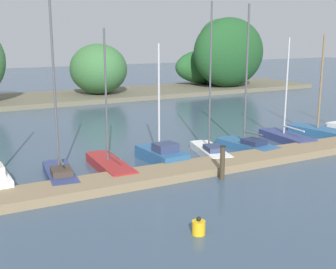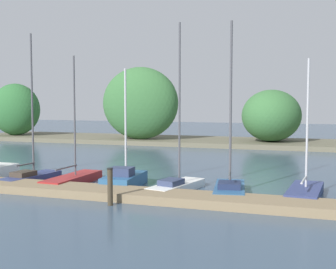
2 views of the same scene
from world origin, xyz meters
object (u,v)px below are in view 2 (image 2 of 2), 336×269
(sailboat_7, at_px, (305,191))
(sailboat_2, at_px, (31,175))
(sailboat_5, at_px, (177,184))
(sailboat_4, at_px, (125,178))
(sailboat_3, at_px, (74,178))
(mooring_piling_1, at_px, (110,187))
(sailboat_6, at_px, (230,186))

(sailboat_7, bearing_deg, sailboat_2, 97.40)
(sailboat_5, bearing_deg, sailboat_4, 98.60)
(sailboat_4, xyz_separation_m, sailboat_7, (8.00, 0.29, -0.11))
(sailboat_3, relative_size, sailboat_7, 1.07)
(sailboat_7, bearing_deg, sailboat_5, 100.15)
(sailboat_4, xyz_separation_m, mooring_piling_1, (0.99, -3.59, 0.34))
(sailboat_6, bearing_deg, sailboat_2, 82.07)
(sailboat_2, height_order, mooring_piling_1, sailboat_2)
(sailboat_2, height_order, sailboat_3, sailboat_2)
(sailboat_4, distance_m, sailboat_7, 8.01)
(sailboat_7, relative_size, mooring_piling_1, 3.97)
(mooring_piling_1, bearing_deg, sailboat_6, 41.05)
(sailboat_6, bearing_deg, sailboat_5, 82.87)
(sailboat_4, relative_size, mooring_piling_1, 3.81)
(sailboat_3, distance_m, sailboat_4, 2.63)
(sailboat_2, distance_m, sailboat_5, 7.50)
(sailboat_4, relative_size, sailboat_5, 0.74)
(sailboat_5, relative_size, sailboat_7, 1.29)
(mooring_piling_1, bearing_deg, sailboat_2, 150.97)
(sailboat_3, xyz_separation_m, sailboat_6, (7.56, -0.07, 0.09))
(sailboat_4, bearing_deg, sailboat_5, -98.34)
(sailboat_2, bearing_deg, sailboat_3, -77.03)
(sailboat_2, distance_m, sailboat_3, 2.27)
(sailboat_6, distance_m, sailboat_7, 3.10)
(sailboat_4, distance_m, mooring_piling_1, 3.74)
(mooring_piling_1, bearing_deg, sailboat_7, 28.94)
(sailboat_4, bearing_deg, sailboat_2, 90.47)
(sailboat_3, bearing_deg, mooring_piling_1, -132.21)
(sailboat_2, relative_size, sailboat_7, 1.27)
(sailboat_2, xyz_separation_m, sailboat_7, (12.88, 0.62, -0.06))
(sailboat_6, bearing_deg, sailboat_4, 79.26)
(sailboat_6, bearing_deg, mooring_piling_1, 122.12)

